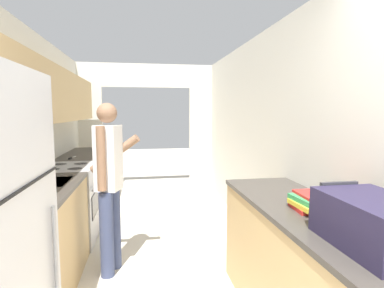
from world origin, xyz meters
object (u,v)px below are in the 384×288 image
book_stack (313,202)px  person (109,183)px  suitcase (374,222)px  knife (71,158)px  range_oven (69,204)px

book_stack → person: bearing=141.1°
person → suitcase: bearing=-121.1°
knife → range_oven: bearing=-77.5°
knife → suitcase: bearing=-52.2°
range_oven → book_stack: range_oven is taller
range_oven → suitcase: size_ratio=1.94×
range_oven → knife: 0.80m
book_stack → knife: size_ratio=0.98×
knife → book_stack: bearing=-46.9°
range_oven → suitcase: (1.99, -2.49, 0.58)m
person → book_stack: person is taller
person → knife: bearing=43.6°
person → suitcase: size_ratio=3.02×
suitcase → knife: (-2.09, 3.14, -0.11)m
range_oven → suitcase: bearing=-51.4°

